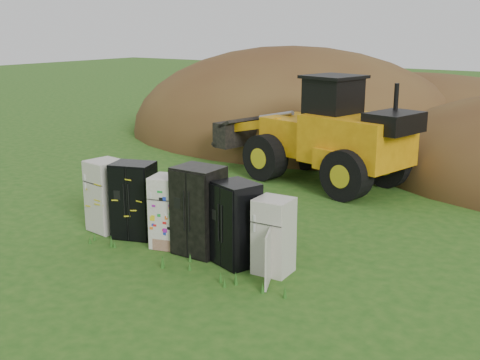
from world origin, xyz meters
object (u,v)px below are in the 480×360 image
(fridge_black_right, at_px, (236,224))
(wheel_loader, at_px, (311,127))
(fridge_dark_mid, at_px, (199,210))
(fridge_black_side, at_px, (134,200))
(fridge_open_door, at_px, (274,236))
(fridge_leftmost, at_px, (107,196))
(fridge_sticker, at_px, (169,212))

(fridge_black_right, distance_m, wheel_loader, 7.68)
(fridge_dark_mid, bearing_deg, fridge_black_side, 179.65)
(fridge_dark_mid, relative_size, wheel_loader, 0.28)
(fridge_dark_mid, xyz_separation_m, fridge_open_door, (1.93, -0.01, -0.20))
(fridge_leftmost, relative_size, fridge_sticker, 1.07)
(fridge_black_side, relative_size, fridge_black_right, 1.02)
(fridge_dark_mid, height_order, fridge_black_right, fridge_dark_mid)
(fridge_dark_mid, bearing_deg, fridge_open_door, -1.58)
(fridge_black_side, distance_m, fridge_sticker, 1.12)
(fridge_black_side, relative_size, wheel_loader, 0.25)
(fridge_black_side, xyz_separation_m, fridge_sticker, (1.12, -0.03, -0.08))
(fridge_leftmost, height_order, fridge_sticker, fridge_leftmost)
(fridge_sticker, distance_m, fridge_black_right, 1.86)
(fridge_dark_mid, xyz_separation_m, fridge_black_right, (1.03, -0.06, -0.09))
(fridge_leftmost, distance_m, fridge_dark_mid, 2.83)
(fridge_black_right, height_order, wheel_loader, wheel_loader)
(fridge_black_side, distance_m, fridge_dark_mid, 1.94)
(fridge_open_door, bearing_deg, fridge_dark_mid, 175.85)
(fridge_black_right, bearing_deg, fridge_sticker, -160.71)
(fridge_black_side, relative_size, fridge_dark_mid, 0.92)
(fridge_open_door, bearing_deg, wheel_loader, 108.90)
(fridge_open_door, bearing_deg, fridge_leftmost, 176.95)
(fridge_open_door, height_order, wheel_loader, wheel_loader)
(fridge_black_right, xyz_separation_m, fridge_open_door, (0.90, 0.05, -0.10))
(fridge_black_right, relative_size, wheel_loader, 0.25)
(fridge_dark_mid, bearing_deg, wheel_loader, 97.49)
(fridge_leftmost, bearing_deg, wheel_loader, 84.17)
(fridge_dark_mid, bearing_deg, fridge_black_right, -4.55)
(fridge_sticker, height_order, fridge_open_door, fridge_sticker)
(fridge_black_side, xyz_separation_m, wheel_loader, (0.82, 7.30, 0.82))
(fridge_black_right, distance_m, fridge_open_door, 0.90)
(fridge_sticker, bearing_deg, fridge_open_door, -15.41)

